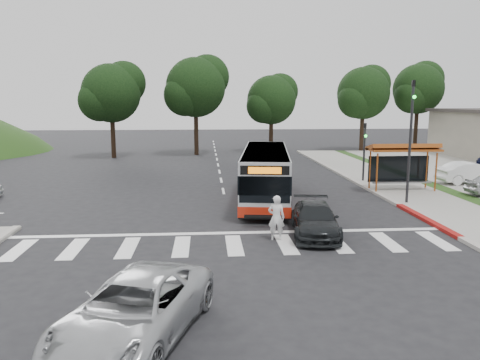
{
  "coord_description": "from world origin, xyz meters",
  "views": [
    {
      "loc": [
        -1.04,
        -22.14,
        5.42
      ],
      "look_at": [
        0.62,
        0.5,
        1.6
      ],
      "focal_mm": 35.0,
      "sensor_mm": 36.0,
      "label": 1
    }
  ],
  "objects": [
    {
      "name": "pedestrian",
      "position": [
        1.7,
        -4.4,
        0.9
      ],
      "size": [
        0.74,
        0.56,
        1.8
      ],
      "primitive_type": "imported",
      "rotation": [
        0.0,
        0.0,
        2.92
      ],
      "color": "white",
      "rests_on": "ground"
    },
    {
      "name": "tree_north_a",
      "position": [
        -1.92,
        26.07,
        6.92
      ],
      "size": [
        6.6,
        6.15,
        10.17
      ],
      "color": "black",
      "rests_on": "ground"
    },
    {
      "name": "tree_north_c",
      "position": [
        -9.92,
        24.06,
        6.29
      ],
      "size": [
        6.16,
        5.74,
        9.3
      ],
      "color": "black",
      "rests_on": "ground"
    },
    {
      "name": "traffic_signal_ne_tall",
      "position": [
        9.6,
        1.49,
        3.88
      ],
      "size": [
        0.18,
        0.37,
        6.5
      ],
      "color": "black",
      "rests_on": "ground"
    },
    {
      "name": "tree_ne_a",
      "position": [
        16.08,
        28.06,
        6.39
      ],
      "size": [
        6.16,
        5.74,
        9.3
      ],
      "color": "black",
      "rests_on": "parking_lot"
    },
    {
      "name": "tree_north_b",
      "position": [
        6.07,
        28.06,
        5.66
      ],
      "size": [
        5.72,
        5.33,
        8.43
      ],
      "color": "black",
      "rests_on": "ground"
    },
    {
      "name": "bus_shelter",
      "position": [
        10.8,
        5.1,
        2.35
      ],
      "size": [
        4.2,
        1.6,
        2.86
      ],
      "color": "#9C4A1A",
      "rests_on": "sidewalk_east"
    },
    {
      "name": "ground",
      "position": [
        0.0,
        0.0,
        0.0
      ],
      "size": [
        140.0,
        140.0,
        0.0
      ],
      "primitive_type": "plane",
      "color": "black",
      "rests_on": "ground"
    },
    {
      "name": "sidewalk_east",
      "position": [
        11.0,
        8.0,
        0.06
      ],
      "size": [
        4.0,
        40.0,
        0.12
      ],
      "primitive_type": "cube",
      "color": "gray",
      "rests_on": "ground"
    },
    {
      "name": "parked_car_1",
      "position": [
        16.25,
        6.91,
        0.8
      ],
      "size": [
        4.33,
        1.65,
        1.41
      ],
      "primitive_type": "imported",
      "rotation": [
        0.0,
        0.0,
        1.61
      ],
      "color": "white",
      "rests_on": "parking_lot"
    },
    {
      "name": "curb_east_red",
      "position": [
        9.0,
        -2.0,
        0.08
      ],
      "size": [
        0.32,
        6.0,
        0.15
      ],
      "primitive_type": "cube",
      "color": "maroon",
      "rests_on": "ground"
    },
    {
      "name": "curb_east",
      "position": [
        9.0,
        8.0,
        0.07
      ],
      "size": [
        0.3,
        40.0,
        0.15
      ],
      "primitive_type": "cube",
      "color": "#9E9991",
      "rests_on": "ground"
    },
    {
      "name": "dark_sedan",
      "position": [
        3.39,
        -3.8,
        0.64
      ],
      "size": [
        2.38,
        4.64,
        1.29
      ],
      "primitive_type": "imported",
      "rotation": [
        0.0,
        0.0,
        -0.13
      ],
      "color": "black",
      "rests_on": "ground"
    },
    {
      "name": "tree_ne_b",
      "position": [
        23.08,
        30.06,
        6.92
      ],
      "size": [
        6.16,
        5.74,
        10.02
      ],
      "color": "black",
      "rests_on": "ground"
    },
    {
      "name": "silver_suv_south",
      "position": [
        -2.7,
        -11.94,
        0.72
      ],
      "size": [
        3.91,
        5.7,
        1.45
      ],
      "primitive_type": "imported",
      "rotation": [
        0.0,
        0.0,
        -0.32
      ],
      "color": "#B4B6BA",
      "rests_on": "ground"
    },
    {
      "name": "traffic_signal_ne_short",
      "position": [
        9.6,
        8.49,
        2.48
      ],
      "size": [
        0.18,
        0.37,
        4.0
      ],
      "color": "black",
      "rests_on": "ground"
    },
    {
      "name": "crosswalk_ladder",
      "position": [
        0.0,
        -5.0,
        0.01
      ],
      "size": [
        18.0,
        2.6,
        0.01
      ],
      "primitive_type": "cube",
      "color": "silver",
      "rests_on": "ground"
    },
    {
      "name": "transit_bus",
      "position": [
        2.24,
        3.26,
        1.4
      ],
      "size": [
        3.77,
        11.05,
        2.8
      ],
      "primitive_type": null,
      "rotation": [
        0.0,
        0.0,
        -0.13
      ],
      "color": "silver",
      "rests_on": "ground"
    }
  ]
}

